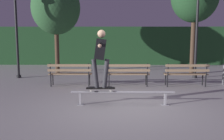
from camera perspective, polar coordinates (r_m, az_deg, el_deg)
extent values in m
plane|color=#ADAAA8|center=(6.71, 2.49, -8.40)|extent=(90.00, 90.00, 0.00)
cube|color=#234C28|center=(16.95, 1.38, 5.55)|extent=(24.00, 1.20, 2.48)
cylinder|color=#9E9EA3|center=(6.84, 2.44, -5.05)|extent=(2.82, 0.06, 0.06)
cube|color=#9E9EA3|center=(6.95, -7.19, -6.52)|extent=(0.06, 0.06, 0.32)
cube|color=#9E9EA3|center=(6.99, -7.17, -7.74)|extent=(0.18, 0.18, 0.01)
cube|color=#9E9EA3|center=(7.02, 11.96, -6.48)|extent=(0.06, 0.06, 0.32)
cube|color=#9E9EA3|center=(7.06, 11.93, -7.69)|extent=(0.18, 0.18, 0.01)
cube|color=black|center=(6.83, -2.60, -4.14)|extent=(0.79, 0.23, 0.02)
cube|color=black|center=(6.83, -2.60, -4.06)|extent=(0.77, 0.22, 0.00)
cube|color=#9E9EA3|center=(6.83, -0.37, -4.28)|extent=(0.06, 0.17, 0.02)
cube|color=#9E9EA3|center=(6.84, -4.82, -4.29)|extent=(0.06, 0.17, 0.02)
cylinder|color=beige|center=(6.76, -0.35, -4.71)|extent=(0.05, 0.03, 0.05)
cylinder|color=beige|center=(6.92, -0.38, -4.43)|extent=(0.05, 0.03, 0.05)
cylinder|color=beige|center=(6.77, -4.86, -4.72)|extent=(0.05, 0.03, 0.05)
cylinder|color=beige|center=(6.93, -4.78, -4.44)|extent=(0.05, 0.03, 0.05)
cube|color=black|center=(6.82, -1.08, -3.94)|extent=(0.26, 0.11, 0.03)
cube|color=black|center=(6.83, -4.11, -3.94)|extent=(0.26, 0.11, 0.03)
cylinder|color=#333338|center=(6.76, -1.43, -0.82)|extent=(0.21, 0.13, 0.79)
cylinder|color=#333338|center=(6.76, -3.80, -0.83)|extent=(0.21, 0.13, 0.79)
cube|color=black|center=(6.69, -2.65, 4.77)|extent=(0.35, 0.37, 0.57)
cylinder|color=black|center=(6.31, -2.74, 6.05)|extent=(0.11, 0.61, 0.21)
cylinder|color=black|center=(7.07, -2.59, 6.22)|extent=(0.11, 0.61, 0.21)
sphere|color=tan|center=(6.03, -2.80, 5.50)|extent=(0.09, 0.09, 0.09)
sphere|color=tan|center=(7.35, -2.55, 5.88)|extent=(0.09, 0.09, 0.09)
sphere|color=tan|center=(6.69, -2.41, 8.20)|extent=(0.21, 0.21, 0.21)
cube|color=black|center=(9.67, -5.09, -2.12)|extent=(0.04, 0.04, 0.44)
cube|color=black|center=(9.35, -5.26, -2.45)|extent=(0.04, 0.04, 0.44)
cube|color=black|center=(9.25, -5.32, 0.19)|extent=(0.04, 0.04, 0.44)
cube|color=black|center=(9.89, -13.25, -2.07)|extent=(0.04, 0.04, 0.44)
cube|color=black|center=(9.58, -13.68, -2.39)|extent=(0.04, 0.04, 0.44)
cube|color=black|center=(9.48, -13.82, 0.19)|extent=(0.04, 0.04, 0.44)
cube|color=#A38460|center=(9.70, -9.27, -0.73)|extent=(1.60, 0.11, 0.04)
cube|color=#A38460|center=(9.56, -9.40, -0.86)|extent=(1.60, 0.11, 0.04)
cube|color=#A38460|center=(9.42, -9.54, -0.98)|extent=(1.60, 0.11, 0.04)
cube|color=#A38460|center=(9.33, -9.63, -0.06)|extent=(1.60, 0.06, 0.09)
cube|color=#A38460|center=(9.31, -9.65, 1.04)|extent=(1.60, 0.06, 0.09)
cube|color=black|center=(9.69, 7.70, -2.13)|extent=(0.04, 0.04, 0.44)
cube|color=black|center=(9.38, 7.96, -2.46)|extent=(0.04, 0.04, 0.44)
cube|color=black|center=(9.27, 8.05, 0.17)|extent=(0.04, 0.04, 0.44)
cube|color=black|center=(9.60, -0.66, -2.15)|extent=(0.04, 0.04, 0.44)
cube|color=black|center=(9.29, -0.68, -2.49)|extent=(0.04, 0.04, 0.44)
cube|color=black|center=(9.18, -0.69, 0.17)|extent=(0.04, 0.04, 0.44)
cube|color=#A38460|center=(9.56, 3.56, -0.76)|extent=(1.60, 0.11, 0.04)
cube|color=#A38460|center=(9.43, 3.61, -0.89)|extent=(1.60, 0.11, 0.04)
cube|color=#A38460|center=(9.29, 3.67, -1.02)|extent=(1.60, 0.11, 0.04)
cube|color=#A38460|center=(9.20, 3.70, -0.08)|extent=(1.60, 0.06, 0.09)
cube|color=#A38460|center=(9.17, 3.71, 1.03)|extent=(1.60, 0.06, 0.09)
cube|color=black|center=(10.18, 19.84, -2.05)|extent=(0.04, 0.04, 0.44)
cube|color=black|center=(9.89, 20.46, -2.36)|extent=(0.04, 0.04, 0.44)
cube|color=black|center=(9.79, 20.66, 0.14)|extent=(0.04, 0.04, 0.44)
cube|color=black|center=(9.79, 12.06, -2.13)|extent=(0.04, 0.04, 0.44)
cube|color=black|center=(9.49, 12.46, -2.46)|extent=(0.04, 0.04, 0.44)
cube|color=black|center=(9.38, 12.59, 0.15)|extent=(0.04, 0.04, 0.44)
cube|color=#A38460|center=(9.91, 16.11, -0.76)|extent=(1.60, 0.11, 0.04)
cube|color=#A38460|center=(9.78, 16.33, -0.87)|extent=(1.60, 0.11, 0.04)
cube|color=#A38460|center=(9.64, 16.56, -1.00)|extent=(1.60, 0.11, 0.04)
cube|color=#A38460|center=(9.56, 16.72, -0.10)|extent=(1.60, 0.06, 0.09)
cube|color=#A38460|center=(9.53, 16.76, 0.97)|extent=(1.60, 0.06, 0.09)
cylinder|color=#4C3828|center=(13.05, 17.81, 5.28)|extent=(0.22, 0.22, 2.80)
cylinder|color=#4C3828|center=(13.25, -12.34, 4.30)|extent=(0.22, 0.22, 2.25)
ellipsoid|color=#2D5B33|center=(13.30, -12.62, 13.62)|extent=(2.44, 2.44, 2.68)
cylinder|color=black|center=(11.95, -20.76, 6.89)|extent=(0.11, 0.11, 3.60)
cylinder|color=black|center=(12.08, -20.37, -1.38)|extent=(0.20, 0.20, 0.12)
cylinder|color=black|center=(11.73, 18.60, 6.98)|extent=(0.11, 0.11, 3.60)
cylinder|color=black|center=(11.87, 18.24, -1.44)|extent=(0.20, 0.20, 0.12)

